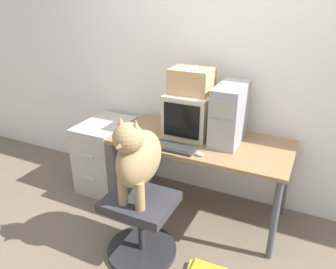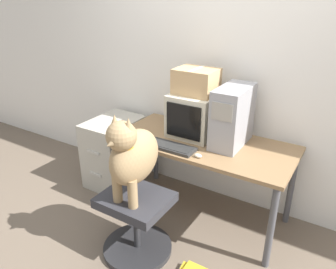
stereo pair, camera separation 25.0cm
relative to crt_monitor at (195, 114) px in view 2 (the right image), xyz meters
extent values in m
plane|color=#6B5B4C|center=(0.14, -0.45, -0.90)|extent=(12.00, 12.00, 0.00)
cube|color=white|center=(0.14, 0.31, 0.40)|extent=(8.00, 0.05, 2.60)
cube|color=olive|center=(0.14, -0.10, -0.19)|extent=(1.46, 0.69, 0.03)
cylinder|color=#4C4C51|center=(-0.54, -0.40, -0.55)|extent=(0.05, 0.05, 0.69)
cylinder|color=#4C4C51|center=(0.83, -0.40, -0.55)|extent=(0.05, 0.05, 0.69)
cylinder|color=#4C4C51|center=(-0.54, 0.19, -0.55)|extent=(0.05, 0.05, 0.69)
cylinder|color=#4C4C51|center=(0.83, 0.19, -0.55)|extent=(0.05, 0.05, 0.69)
cube|color=beige|center=(0.00, 0.00, 0.00)|extent=(0.37, 0.39, 0.36)
cube|color=black|center=(0.00, -0.20, 0.00)|extent=(0.31, 0.01, 0.28)
cube|color=#99999E|center=(0.34, -0.02, 0.06)|extent=(0.21, 0.44, 0.47)
cube|color=#9E998E|center=(0.34, -0.24, 0.16)|extent=(0.16, 0.01, 0.13)
cube|color=#2D2D2D|center=(-0.03, -0.35, -0.17)|extent=(0.41, 0.16, 0.02)
cube|color=#292928|center=(-0.03, -0.35, -0.15)|extent=(0.38, 0.13, 0.00)
ellipsoid|color=beige|center=(0.23, -0.37, -0.17)|extent=(0.06, 0.04, 0.03)
cylinder|color=#262628|center=(-0.07, -0.77, -0.88)|extent=(0.53, 0.53, 0.04)
cylinder|color=#262628|center=(-0.07, -0.77, -0.66)|extent=(0.05, 0.05, 0.39)
cube|color=#2D2D33|center=(-0.07, -0.77, -0.43)|extent=(0.49, 0.41, 0.07)
ellipsoid|color=#9E7F56|center=(-0.07, -0.75, -0.09)|extent=(0.24, 0.45, 0.39)
cylinder|color=#9E7F56|center=(-0.13, -0.88, -0.29)|extent=(0.07, 0.07, 0.21)
cylinder|color=#9E7F56|center=(0.00, -0.88, -0.29)|extent=(0.07, 0.07, 0.21)
sphere|color=#9E7F56|center=(-0.07, -0.88, 0.12)|extent=(0.20, 0.20, 0.20)
cone|color=brown|center=(-0.07, -0.97, 0.10)|extent=(0.09, 0.10, 0.09)
cone|color=#9E7F56|center=(-0.12, -0.87, 0.20)|extent=(0.07, 0.07, 0.09)
cone|color=#9E7F56|center=(-0.01, -0.87, 0.20)|extent=(0.07, 0.07, 0.09)
torus|color=orange|center=(-0.07, -0.85, 0.04)|extent=(0.14, 0.14, 0.02)
cube|color=#B7B2A3|center=(-0.87, -0.07, -0.56)|extent=(0.41, 0.58, 0.68)
cube|color=beige|center=(-0.87, -0.37, -0.44)|extent=(0.14, 0.01, 0.02)
cube|color=beige|center=(-0.87, -0.37, -0.68)|extent=(0.14, 0.01, 0.02)
cube|color=tan|center=(0.00, 0.00, 0.28)|extent=(0.33, 0.27, 0.20)
cube|color=beige|center=(0.00, 0.00, 0.39)|extent=(0.04, 0.26, 0.00)
camera|label=1|loc=(0.96, -2.43, 0.96)|focal=35.00mm
camera|label=2|loc=(1.17, -2.31, 0.96)|focal=35.00mm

